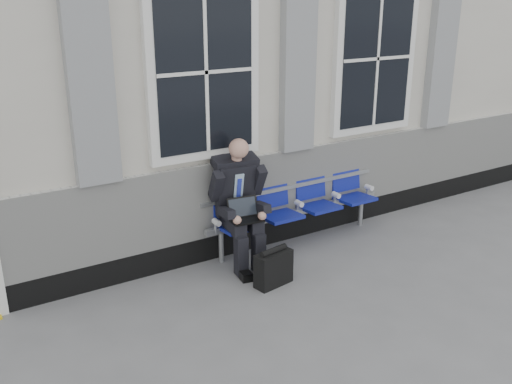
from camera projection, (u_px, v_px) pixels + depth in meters
ground at (424, 262)px, 6.85m from camera, size 70.00×70.00×0.00m
station_building at (267, 49)px, 8.88m from camera, size 14.40×4.40×4.49m
bench at (296, 202)px, 7.24m from camera, size 2.60×0.47×0.91m
businessman at (239, 199)px, 6.58m from camera, size 0.67×0.89×1.53m
briefcase at (274, 268)px, 6.26m from camera, size 0.46×0.25×0.45m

